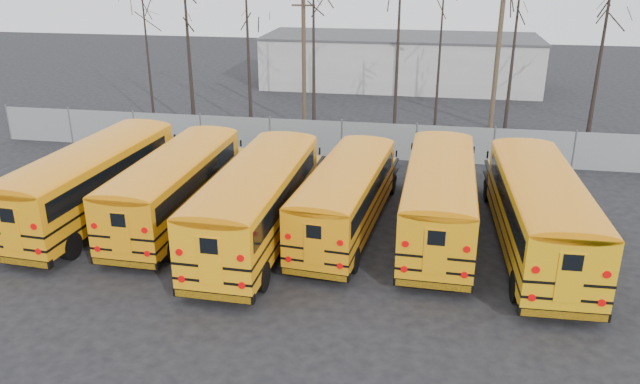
% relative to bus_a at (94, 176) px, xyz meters
% --- Properties ---
extents(ground, '(120.00, 120.00, 0.00)m').
position_rel_bus_a_xyz_m(ground, '(8.92, -1.99, -1.87)').
color(ground, black).
rests_on(ground, ground).
extents(fence, '(40.00, 0.04, 2.00)m').
position_rel_bus_a_xyz_m(fence, '(8.92, 10.01, -0.87)').
color(fence, gray).
rests_on(fence, ground).
extents(distant_building, '(22.00, 8.00, 4.00)m').
position_rel_bus_a_xyz_m(distant_building, '(10.92, 30.01, 0.13)').
color(distant_building, '#B9B9B4').
rests_on(distant_building, ground).
extents(bus_a, '(3.43, 11.57, 3.20)m').
position_rel_bus_a_xyz_m(bus_a, '(0.00, 0.00, 0.00)').
color(bus_a, black).
rests_on(bus_a, ground).
extents(bus_b, '(2.75, 10.84, 3.01)m').
position_rel_bus_a_xyz_m(bus_b, '(3.49, 0.26, -0.11)').
color(bus_b, black).
rests_on(bus_b, ground).
extents(bus_c, '(2.97, 11.56, 3.21)m').
position_rel_bus_a_xyz_m(bus_c, '(7.29, -1.05, 0.01)').
color(bus_c, black).
rests_on(bus_c, ground).
extents(bus_d, '(3.41, 10.54, 2.90)m').
position_rel_bus_a_xyz_m(bus_d, '(10.46, 0.44, -0.17)').
color(bus_d, black).
rests_on(bus_d, ground).
extents(bus_e, '(2.86, 11.19, 3.11)m').
position_rel_bus_a_xyz_m(bus_e, '(14.05, 0.69, -0.05)').
color(bus_e, black).
rests_on(bus_e, ground).
extents(bus_f, '(2.94, 11.53, 3.21)m').
position_rel_bus_a_xyz_m(bus_f, '(17.62, -0.28, 0.01)').
color(bus_f, black).
rests_on(bus_f, ground).
extents(utility_pole_left, '(1.44, 0.25, 8.06)m').
position_rel_bus_a_xyz_m(utility_pole_left, '(5.75, 15.52, 2.27)').
color(utility_pole_left, '#443526').
rests_on(utility_pole_left, ground).
extents(utility_pole_right, '(1.60, 0.81, 9.53)m').
position_rel_bus_a_xyz_m(utility_pole_right, '(17.44, 17.65, 3.02)').
color(utility_pole_right, '#4B3C2A').
rests_on(utility_pole_right, ground).
extents(tree_0, '(0.26, 0.26, 10.28)m').
position_rel_bus_a_xyz_m(tree_0, '(-4.41, 15.49, 3.27)').
color(tree_0, black).
rests_on(tree_0, ground).
extents(tree_1, '(0.26, 0.26, 10.46)m').
position_rel_bus_a_xyz_m(tree_1, '(-1.18, 14.36, 3.36)').
color(tree_1, black).
rests_on(tree_1, ground).
extents(tree_2, '(0.26, 0.26, 10.62)m').
position_rel_bus_a_xyz_m(tree_2, '(2.35, 15.15, 3.44)').
color(tree_2, black).
rests_on(tree_2, ground).
extents(tree_3, '(0.26, 0.26, 10.78)m').
position_rel_bus_a_xyz_m(tree_3, '(7.00, 12.09, 3.52)').
color(tree_3, black).
rests_on(tree_3, ground).
extents(tree_4, '(0.26, 0.26, 12.70)m').
position_rel_bus_a_xyz_m(tree_4, '(11.61, 12.24, 4.48)').
color(tree_4, black).
rests_on(tree_4, ground).
extents(tree_5, '(0.26, 0.26, 10.52)m').
position_rel_bus_a_xyz_m(tree_5, '(13.89, 13.66, 3.39)').
color(tree_5, black).
rests_on(tree_5, ground).
extents(tree_6, '(0.26, 0.26, 10.03)m').
position_rel_bus_a_xyz_m(tree_6, '(17.88, 13.96, 3.14)').
color(tree_6, black).
rests_on(tree_6, ground).
extents(tree_7, '(0.26, 0.26, 10.78)m').
position_rel_bus_a_xyz_m(tree_7, '(22.35, 13.52, 3.52)').
color(tree_7, black).
rests_on(tree_7, ground).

